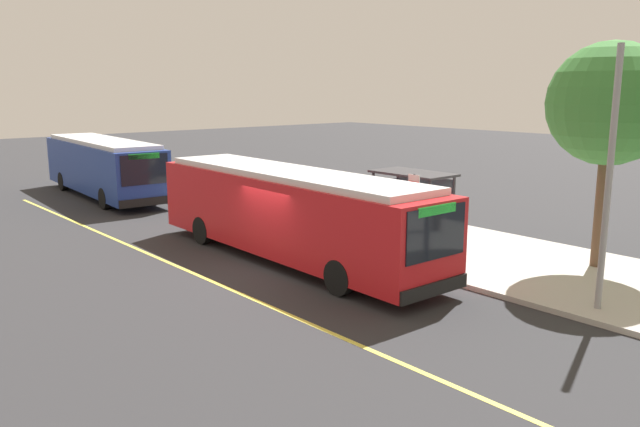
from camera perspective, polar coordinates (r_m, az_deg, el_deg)
ground_plane at (r=19.92m, az=-4.20°, el=-4.90°), size 120.00×120.00×0.00m
sidewalk_curb at (r=23.84m, az=7.46°, el=-2.07°), size 44.00×6.40×0.15m
lane_stripe_center at (r=18.75m, az=-9.63°, el=-6.06°), size 36.00×0.14×0.01m
transit_bus_main at (r=20.48m, az=-2.75°, el=0.22°), size 12.34×2.85×2.95m
transit_bus_second at (r=34.36m, az=-18.91°, el=4.11°), size 11.45×3.32×2.95m
bus_shelter at (r=22.82m, az=8.23°, el=2.02°), size 2.90×1.60×2.48m
waiting_bench at (r=22.82m, az=8.14°, el=-1.26°), size 1.60×0.48×0.95m
route_sign_post at (r=19.71m, az=8.40°, el=0.67°), size 0.44×0.08×2.80m
pedestrian_commuter at (r=23.31m, az=2.41°, el=0.32°), size 0.24×0.40×1.69m
street_tree_upstreet at (r=20.63m, az=24.63°, el=8.90°), size 3.63×3.63×6.74m
utility_pole at (r=16.66m, az=24.55°, el=2.70°), size 0.16×0.16×6.40m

